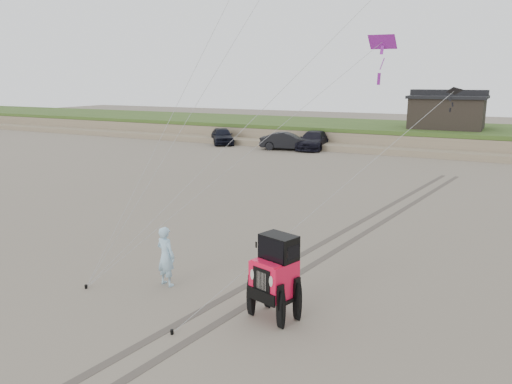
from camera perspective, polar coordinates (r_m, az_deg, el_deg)
ground at (r=13.92m, az=-7.69°, el=-12.77°), size 160.00×160.00×0.00m
dune_ridge at (r=48.56m, az=18.52°, el=6.03°), size 160.00×14.25×1.73m
cabin at (r=47.60m, az=21.03°, el=8.65°), size 6.40×5.40×3.35m
truck_a at (r=47.24m, az=-3.89°, el=6.43°), size 4.22×4.71×1.55m
truck_b at (r=43.24m, az=3.54°, el=5.82°), size 4.79×2.54×1.50m
truck_c at (r=43.94m, az=6.58°, el=5.90°), size 2.74×5.51×1.54m
jeep at (r=12.83m, az=2.09°, el=-10.67°), size 3.30×5.06×1.74m
man at (r=14.99m, az=-10.26°, el=-7.23°), size 0.72×0.54×1.80m
stake_main at (r=15.62m, az=-18.86°, el=-10.20°), size 0.08×0.08×0.12m
stake_aux at (r=12.57m, az=-9.59°, el=-15.49°), size 0.08×0.08×0.12m
tire_tracks at (r=19.90m, az=10.53°, el=-4.90°), size 5.22×29.74×0.01m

